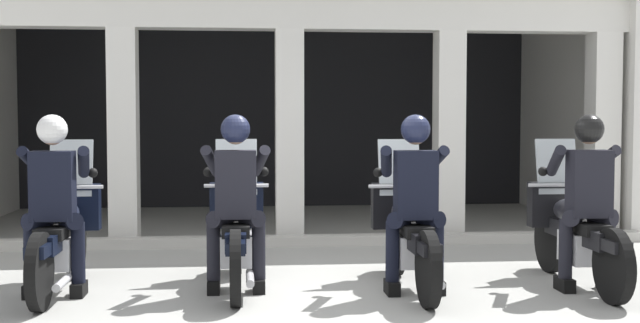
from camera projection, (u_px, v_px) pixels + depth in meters
ground_plane at (301, 240)px, 10.20m from camera, size 80.00×80.00×0.00m
station_building at (281, 85)px, 12.39m from camera, size 9.33×4.53×3.25m
kerb_strip at (292, 241)px, 9.78m from camera, size 8.83×0.24×0.12m
motorcycle_far_left at (62, 235)px, 7.29m from camera, size 0.62×2.04×1.35m
police_officer_far_left at (54, 189)px, 6.98m from camera, size 0.63×0.61×1.58m
motorcycle_center_left at (236, 232)px, 7.45m from camera, size 0.62×2.04×1.35m
police_officer_center_left at (236, 188)px, 7.15m from camera, size 0.63×0.61×1.58m
motorcycle_center_right at (408, 233)px, 7.40m from camera, size 0.62×2.04×1.35m
police_officer_center_right at (415, 188)px, 7.09m from camera, size 0.63×0.61×1.58m
motorcycle_far_right at (574, 231)px, 7.53m from camera, size 0.62×2.04×1.35m
police_officer_far_right at (588, 187)px, 7.22m from camera, size 0.63×0.61×1.58m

